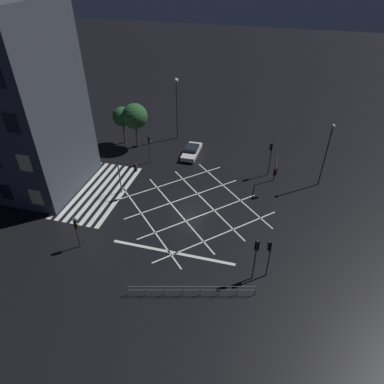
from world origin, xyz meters
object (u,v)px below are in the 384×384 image
at_px(traffic_light_se_cross, 76,227).
at_px(traffic_light_nw_main, 275,169).
at_px(traffic_light_median_south, 128,171).
at_px(traffic_light_ne_main, 256,252).
at_px(traffic_light_sw_cross, 149,144).
at_px(waiting_car, 192,151).
at_px(traffic_light_ne_cross, 269,252).
at_px(street_lamp_east, 176,94).
at_px(street_lamp_west, 328,148).
at_px(street_tree_near, 122,117).
at_px(street_tree_far, 135,116).
at_px(traffic_light_nw_cross, 271,152).

height_order(traffic_light_se_cross, traffic_light_nw_main, traffic_light_nw_main).
xyz_separation_m(traffic_light_median_south, traffic_light_ne_main, (8.42, 14.54, -0.04)).
distance_m(traffic_light_sw_cross, waiting_car, 6.00).
distance_m(traffic_light_ne_cross, traffic_light_ne_main, 1.13).
relative_size(traffic_light_nw_main, traffic_light_median_south, 0.83).
xyz_separation_m(traffic_light_sw_cross, street_lamp_east, (-7.47, 1.32, 3.71)).
bearing_deg(street_lamp_west, street_lamp_east, -110.22).
relative_size(traffic_light_se_cross, traffic_light_ne_cross, 0.84).
xyz_separation_m(street_lamp_east, street_tree_near, (3.24, -6.69, -2.54)).
distance_m(traffic_light_ne_cross, street_tree_far, 26.44).
relative_size(traffic_light_median_south, street_tree_near, 0.80).
relative_size(street_tree_far, waiting_car, 1.33).
height_order(street_lamp_west, street_tree_near, street_lamp_west).
height_order(traffic_light_nw_cross, street_tree_near, street_tree_near).
distance_m(traffic_light_sw_cross, street_lamp_west, 20.63).
height_order(traffic_light_ne_cross, street_lamp_east, street_lamp_east).
height_order(traffic_light_se_cross, waiting_car, traffic_light_se_cross).
distance_m(street_lamp_east, street_lamp_west, 20.52).
distance_m(traffic_light_sw_cross, street_tree_far, 5.10).
distance_m(traffic_light_se_cross, traffic_light_sw_cross, 15.77).
xyz_separation_m(traffic_light_median_south, street_lamp_east, (-14.34, 1.11, 3.39)).
xyz_separation_m(traffic_light_nw_main, street_tree_near, (-5.88, -20.80, 1.34)).
height_order(traffic_light_median_south, street_tree_near, street_tree_near).
relative_size(traffic_light_median_south, traffic_light_nw_cross, 0.96).
relative_size(street_lamp_west, street_tree_far, 1.23).
bearing_deg(traffic_light_nw_cross, traffic_light_se_cross, 47.06).
distance_m(street_lamp_east, street_tree_far, 6.31).
bearing_deg(traffic_light_median_south, traffic_light_nw_cross, 28.63).
height_order(traffic_light_sw_cross, traffic_light_ne_main, traffic_light_ne_main).
bearing_deg(street_tree_far, traffic_light_nw_cross, 81.83).
relative_size(traffic_light_ne_main, waiting_car, 0.92).
xyz_separation_m(traffic_light_nw_main, street_tree_far, (-5.21, -18.65, 1.92)).
relative_size(traffic_light_nw_main, waiting_car, 0.75).
distance_m(traffic_light_nw_main, street_tree_far, 19.46).
bearing_deg(waiting_car, traffic_light_ne_cross, 31.79).
height_order(traffic_light_se_cross, street_lamp_east, street_lamp_east).
xyz_separation_m(traffic_light_sw_cross, street_lamp_west, (-0.40, 20.52, 2.12)).
distance_m(traffic_light_ne_main, street_lamp_west, 16.81).
bearing_deg(traffic_light_nw_main, traffic_light_sw_cross, -96.13).
bearing_deg(traffic_light_nw_cross, street_tree_far, -8.17).
bearing_deg(street_tree_far, traffic_light_median_south, 18.22).
distance_m(traffic_light_ne_main, street_tree_near, 28.04).
xyz_separation_m(traffic_light_se_cross, traffic_light_nw_cross, (-16.73, 15.57, 0.71)).
height_order(traffic_light_se_cross, traffic_light_sw_cross, traffic_light_sw_cross).
distance_m(street_lamp_west, street_tree_near, 26.18).
bearing_deg(traffic_light_ne_cross, traffic_light_sw_cross, -43.22).
xyz_separation_m(traffic_light_median_south, street_tree_near, (-11.10, -5.58, 0.84)).
distance_m(traffic_light_nw_main, street_lamp_east, 17.25).
bearing_deg(traffic_light_median_south, traffic_light_se_cross, -97.46).
bearing_deg(street_tree_near, traffic_light_median_south, 26.70).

